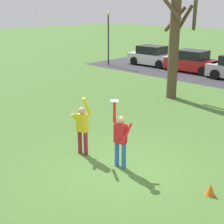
{
  "coord_description": "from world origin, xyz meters",
  "views": [
    {
      "loc": [
        6.22,
        -6.74,
        4.78
      ],
      "look_at": [
        -0.81,
        0.5,
        1.52
      ],
      "focal_mm": 53.27,
      "sensor_mm": 36.0,
      "label": 1
    }
  ],
  "objects_px": {
    "frisbee_disc": "(115,101)",
    "parked_car_white": "(153,56)",
    "parked_car_red": "(193,62)",
    "person_catcher": "(120,137)",
    "person_defender": "(82,127)",
    "bare_tree_tall": "(175,42)",
    "field_cone_orange": "(210,190)",
    "lamppost_by_lot": "(108,33)"
  },
  "relations": [
    {
      "from": "bare_tree_tall",
      "to": "field_cone_orange",
      "type": "xyz_separation_m",
      "value": [
        6.3,
        -7.44,
        -2.81
      ]
    },
    {
      "from": "parked_car_white",
      "to": "lamppost_by_lot",
      "type": "distance_m",
      "value": 4.11
    },
    {
      "from": "person_defender",
      "to": "lamppost_by_lot",
      "type": "distance_m",
      "value": 17.58
    },
    {
      "from": "person_catcher",
      "to": "parked_car_white",
      "type": "relative_size",
      "value": 0.5
    },
    {
      "from": "parked_car_red",
      "to": "bare_tree_tall",
      "type": "bearing_deg",
      "value": -68.49
    },
    {
      "from": "bare_tree_tall",
      "to": "field_cone_orange",
      "type": "height_order",
      "value": "bare_tree_tall"
    },
    {
      "from": "person_catcher",
      "to": "person_defender",
      "type": "relative_size",
      "value": 1.02
    },
    {
      "from": "frisbee_disc",
      "to": "parked_car_red",
      "type": "bearing_deg",
      "value": 112.85
    },
    {
      "from": "frisbee_disc",
      "to": "parked_car_red",
      "type": "relative_size",
      "value": 0.06
    },
    {
      "from": "frisbee_disc",
      "to": "lamppost_by_lot",
      "type": "xyz_separation_m",
      "value": [
        -13.02,
        12.86,
        0.49
      ]
    },
    {
      "from": "field_cone_orange",
      "to": "person_catcher",
      "type": "bearing_deg",
      "value": -170.18
    },
    {
      "from": "person_defender",
      "to": "parked_car_red",
      "type": "height_order",
      "value": "person_defender"
    },
    {
      "from": "person_defender",
      "to": "bare_tree_tall",
      "type": "distance_m",
      "value": 8.58
    },
    {
      "from": "parked_car_white",
      "to": "bare_tree_tall",
      "type": "bearing_deg",
      "value": -48.13
    },
    {
      "from": "frisbee_disc",
      "to": "person_defender",
      "type": "bearing_deg",
      "value": -173.09
    },
    {
      "from": "person_catcher",
      "to": "parked_car_red",
      "type": "distance_m",
      "value": 16.43
    },
    {
      "from": "frisbee_disc",
      "to": "lamppost_by_lot",
      "type": "height_order",
      "value": "lamppost_by_lot"
    },
    {
      "from": "parked_car_red",
      "to": "person_defender",
      "type": "bearing_deg",
      "value": -73.41
    },
    {
      "from": "frisbee_disc",
      "to": "bare_tree_tall",
      "type": "height_order",
      "value": "bare_tree_tall"
    },
    {
      "from": "lamppost_by_lot",
      "to": "field_cone_orange",
      "type": "relative_size",
      "value": 13.31
    },
    {
      "from": "bare_tree_tall",
      "to": "field_cone_orange",
      "type": "bearing_deg",
      "value": -49.74
    },
    {
      "from": "parked_car_white",
      "to": "bare_tree_tall",
      "type": "relative_size",
      "value": 0.75
    },
    {
      "from": "person_defender",
      "to": "bare_tree_tall",
      "type": "bearing_deg",
      "value": 96.84
    },
    {
      "from": "person_defender",
      "to": "field_cone_orange",
      "type": "relative_size",
      "value": 6.37
    },
    {
      "from": "frisbee_disc",
      "to": "parked_car_red",
      "type": "distance_m",
      "value": 16.43
    },
    {
      "from": "field_cone_orange",
      "to": "bare_tree_tall",
      "type": "bearing_deg",
      "value": 130.26
    },
    {
      "from": "frisbee_disc",
      "to": "parked_car_white",
      "type": "distance_m",
      "value": 18.42
    },
    {
      "from": "person_defender",
      "to": "parked_car_white",
      "type": "bearing_deg",
      "value": 113.2
    },
    {
      "from": "person_catcher",
      "to": "lamppost_by_lot",
      "type": "relative_size",
      "value": 0.49
    },
    {
      "from": "parked_car_red",
      "to": "person_catcher",
      "type": "bearing_deg",
      "value": -68.12
    },
    {
      "from": "frisbee_disc",
      "to": "parked_car_red",
      "type": "height_order",
      "value": "frisbee_disc"
    },
    {
      "from": "parked_car_red",
      "to": "bare_tree_tall",
      "type": "distance_m",
      "value": 8.08
    },
    {
      "from": "person_catcher",
      "to": "lamppost_by_lot",
      "type": "xyz_separation_m",
      "value": [
        -13.24,
        12.83,
        1.6
      ]
    },
    {
      "from": "person_catcher",
      "to": "parked_car_white",
      "type": "bearing_deg",
      "value": -62.39
    },
    {
      "from": "bare_tree_tall",
      "to": "lamppost_by_lot",
      "type": "distance_m",
      "value": 10.9
    },
    {
      "from": "field_cone_orange",
      "to": "parked_car_white",
      "type": "bearing_deg",
      "value": 131.95
    },
    {
      "from": "parked_car_white",
      "to": "lamppost_by_lot",
      "type": "relative_size",
      "value": 0.97
    },
    {
      "from": "bare_tree_tall",
      "to": "person_defender",
      "type": "bearing_deg",
      "value": -76.25
    },
    {
      "from": "parked_car_red",
      "to": "lamppost_by_lot",
      "type": "relative_size",
      "value": 0.97
    },
    {
      "from": "field_cone_orange",
      "to": "person_defender",
      "type": "bearing_deg",
      "value": -171.21
    },
    {
      "from": "bare_tree_tall",
      "to": "lamppost_by_lot",
      "type": "relative_size",
      "value": 1.3
    },
    {
      "from": "parked_car_white",
      "to": "field_cone_orange",
      "type": "bearing_deg",
      "value": -49.77
    }
  ]
}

